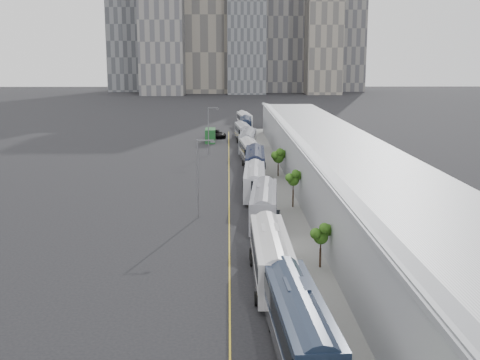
{
  "coord_description": "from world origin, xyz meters",
  "views": [
    {
      "loc": [
        -1.54,
        -13.27,
        17.27
      ],
      "look_at": [
        -0.16,
        58.52,
        3.0
      ],
      "focal_mm": 45.0,
      "sensor_mm": 36.0,
      "label": 1
    }
  ],
  "objects_px": {
    "bus_6": "(250,152)",
    "suv": "(216,134)",
    "bus_1": "(299,330)",
    "bus_9": "(246,126)",
    "bus_4": "(254,184)",
    "shipping_container": "(210,136)",
    "bus_2": "(271,260)",
    "street_lamp_near": "(199,173)",
    "bus_7": "(248,142)",
    "bus_10": "(244,121)",
    "bus_5": "(255,165)",
    "bus_8": "(243,133)",
    "bus_3": "(264,208)",
    "street_lamp_far": "(209,128)"
  },
  "relations": [
    {
      "from": "bus_8",
      "to": "street_lamp_near",
      "type": "distance_m",
      "value": 67.12
    },
    {
      "from": "bus_2",
      "to": "bus_6",
      "type": "relative_size",
      "value": 1.07
    },
    {
      "from": "bus_2",
      "to": "suv",
      "type": "height_order",
      "value": "bus_2"
    },
    {
      "from": "bus_6",
      "to": "bus_8",
      "type": "height_order",
      "value": "bus_6"
    },
    {
      "from": "bus_5",
      "to": "bus_3",
      "type": "bearing_deg",
      "value": -87.92
    },
    {
      "from": "bus_1",
      "to": "bus_9",
      "type": "height_order",
      "value": "bus_1"
    },
    {
      "from": "bus_7",
      "to": "bus_9",
      "type": "xyz_separation_m",
      "value": [
        0.42,
        29.65,
        -0.08
      ]
    },
    {
      "from": "bus_6",
      "to": "street_lamp_far",
      "type": "bearing_deg",
      "value": 129.69
    },
    {
      "from": "bus_5",
      "to": "bus_1",
      "type": "bearing_deg",
      "value": -87.36
    },
    {
      "from": "bus_3",
      "to": "bus_10",
      "type": "xyz_separation_m",
      "value": [
        0.41,
        95.21,
        0.03
      ]
    },
    {
      "from": "suv",
      "to": "shipping_container",
      "type": "bearing_deg",
      "value": -121.1
    },
    {
      "from": "bus_10",
      "to": "bus_8",
      "type": "bearing_deg",
      "value": -97.03
    },
    {
      "from": "street_lamp_far",
      "to": "bus_4",
      "type": "bearing_deg",
      "value": -78.83
    },
    {
      "from": "bus_1",
      "to": "bus_3",
      "type": "xyz_separation_m",
      "value": [
        -0.3,
        30.12,
        -0.04
      ]
    },
    {
      "from": "bus_7",
      "to": "bus_10",
      "type": "height_order",
      "value": "bus_7"
    },
    {
      "from": "bus_6",
      "to": "bus_3",
      "type": "bearing_deg",
      "value": -94.12
    },
    {
      "from": "bus_3",
      "to": "bus_5",
      "type": "height_order",
      "value": "bus_5"
    },
    {
      "from": "bus_1",
      "to": "bus_5",
      "type": "height_order",
      "value": "bus_5"
    },
    {
      "from": "bus_4",
      "to": "bus_5",
      "type": "distance_m",
      "value": 13.94
    },
    {
      "from": "bus_3",
      "to": "bus_5",
      "type": "relative_size",
      "value": 0.96
    },
    {
      "from": "bus_1",
      "to": "shipping_container",
      "type": "relative_size",
      "value": 2.31
    },
    {
      "from": "bus_1",
      "to": "street_lamp_near",
      "type": "distance_m",
      "value": 33.48
    },
    {
      "from": "bus_6",
      "to": "suv",
      "type": "distance_m",
      "value": 33.65
    },
    {
      "from": "bus_2",
      "to": "bus_3",
      "type": "bearing_deg",
      "value": 88.4
    },
    {
      "from": "bus_2",
      "to": "street_lamp_near",
      "type": "relative_size",
      "value": 1.56
    },
    {
      "from": "bus_8",
      "to": "street_lamp_far",
      "type": "distance_m",
      "value": 22.37
    },
    {
      "from": "bus_6",
      "to": "bus_8",
      "type": "bearing_deg",
      "value": 86.58
    },
    {
      "from": "bus_1",
      "to": "bus_8",
      "type": "xyz_separation_m",
      "value": [
        -0.89,
        99.21,
        -0.12
      ]
    },
    {
      "from": "bus_3",
      "to": "bus_9",
      "type": "relative_size",
      "value": 1.02
    },
    {
      "from": "shipping_container",
      "to": "suv",
      "type": "xyz_separation_m",
      "value": [
        1.13,
        7.92,
        -0.57
      ]
    },
    {
      "from": "bus_7",
      "to": "street_lamp_near",
      "type": "height_order",
      "value": "street_lamp_near"
    },
    {
      "from": "bus_5",
      "to": "bus_7",
      "type": "distance_m",
      "value": 25.57
    },
    {
      "from": "bus_1",
      "to": "suv",
      "type": "height_order",
      "value": "bus_1"
    },
    {
      "from": "shipping_container",
      "to": "bus_7",
      "type": "bearing_deg",
      "value": -59.84
    },
    {
      "from": "bus_1",
      "to": "street_lamp_far",
      "type": "relative_size",
      "value": 1.56
    },
    {
      "from": "bus_4",
      "to": "shipping_container",
      "type": "bearing_deg",
      "value": 100.81
    },
    {
      "from": "bus_10",
      "to": "suv",
      "type": "relative_size",
      "value": 2.16
    },
    {
      "from": "bus_7",
      "to": "street_lamp_far",
      "type": "relative_size",
      "value": 1.59
    },
    {
      "from": "bus_2",
      "to": "bus_4",
      "type": "distance_m",
      "value": 30.77
    },
    {
      "from": "bus_2",
      "to": "street_lamp_far",
      "type": "distance_m",
      "value": 66.01
    },
    {
      "from": "bus_8",
      "to": "shipping_container",
      "type": "distance_m",
      "value": 7.88
    },
    {
      "from": "bus_1",
      "to": "bus_6",
      "type": "height_order",
      "value": "bus_1"
    },
    {
      "from": "bus_10",
      "to": "shipping_container",
      "type": "relative_size",
      "value": 2.3
    },
    {
      "from": "bus_3",
      "to": "street_lamp_near",
      "type": "xyz_separation_m",
      "value": [
        -7.04,
        2.37,
        3.44
      ]
    },
    {
      "from": "bus_7",
      "to": "bus_9",
      "type": "height_order",
      "value": "bus_7"
    },
    {
      "from": "bus_1",
      "to": "suv",
      "type": "xyz_separation_m",
      "value": [
        -6.89,
        103.76,
        -0.8
      ]
    },
    {
      "from": "bus_8",
      "to": "suv",
      "type": "distance_m",
      "value": 7.56
    },
    {
      "from": "bus_3",
      "to": "street_lamp_near",
      "type": "relative_size",
      "value": 1.54
    },
    {
      "from": "bus_5",
      "to": "bus_8",
      "type": "relative_size",
      "value": 1.09
    },
    {
      "from": "bus_6",
      "to": "suv",
      "type": "bearing_deg",
      "value": 96.71
    }
  ]
}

